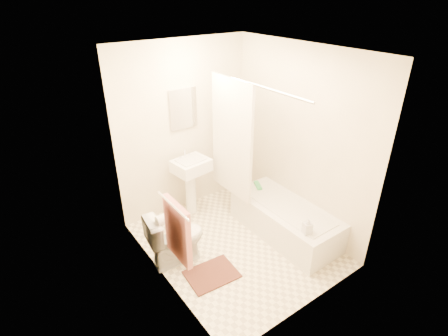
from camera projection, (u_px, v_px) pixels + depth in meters
floor at (235, 244)px, 4.50m from camera, size 2.40×2.40×0.00m
ceiling at (239, 50)px, 3.39m from camera, size 2.40×2.40×0.00m
wall_back at (184, 129)px, 4.81m from camera, size 2.00×0.02×2.40m
wall_left at (156, 187)px, 3.43m from camera, size 0.02×2.40×2.40m
wall_right at (299, 140)px, 4.46m from camera, size 0.02×2.40×2.40m
mirror at (183, 109)px, 4.66m from camera, size 0.40×0.03×0.55m
curtain_rod at (254, 84)px, 3.80m from camera, size 0.03×1.70×0.03m
shower_curtain at (232, 139)px, 4.45m from camera, size 0.04×0.80×1.55m
towel_bar at (173, 206)px, 3.31m from camera, size 0.02×0.60×0.02m
towel at (178, 231)px, 3.48m from camera, size 0.06×0.45×0.66m
toilet_paper at (161, 220)px, 3.78m from camera, size 0.11×0.12×0.12m
toilet at (176, 238)px, 4.09m from camera, size 0.72×0.46×0.66m
sink at (191, 184)px, 4.94m from camera, size 0.52×0.44×0.93m
bathtub at (285, 220)px, 4.61m from camera, size 0.66×1.51×0.42m
bath_mat at (212, 274)px, 4.01m from camera, size 0.60×0.47×0.02m
soap_bottle at (307, 226)px, 3.97m from camera, size 0.12×0.12×0.21m
scrub_brush at (258, 186)px, 4.94m from camera, size 0.15×0.23×0.04m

